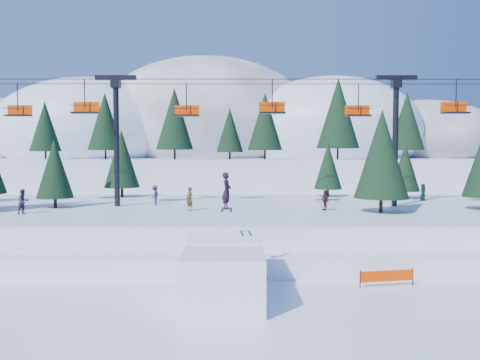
{
  "coord_description": "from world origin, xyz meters",
  "views": [
    {
      "loc": [
        0.65,
        -18.94,
        6.51
      ],
      "look_at": [
        0.71,
        6.0,
        5.2
      ],
      "focal_mm": 35.0,
      "sensor_mm": 36.0,
      "label": 1
    }
  ],
  "objects_px": {
    "chairlift": "(248,120)",
    "banner_near": "(387,276)",
    "banner_far": "(373,264)",
    "jump_kicker": "(224,274)"
  },
  "relations": [
    {
      "from": "chairlift",
      "to": "banner_near",
      "type": "xyz_separation_m",
      "value": [
        6.59,
        -14.17,
        -8.78
      ]
    },
    {
      "from": "banner_far",
      "to": "chairlift",
      "type": "bearing_deg",
      "value": 119.74
    },
    {
      "from": "jump_kicker",
      "to": "banner_far",
      "type": "distance_m",
      "value": 9.51
    },
    {
      "from": "banner_near",
      "to": "banner_far",
      "type": "bearing_deg",
      "value": 89.14
    },
    {
      "from": "chairlift",
      "to": "banner_far",
      "type": "bearing_deg",
      "value": -60.26
    },
    {
      "from": "jump_kicker",
      "to": "chairlift",
      "type": "distance_m",
      "value": 18.52
    },
    {
      "from": "banner_far",
      "to": "jump_kicker",
      "type": "bearing_deg",
      "value": -147.99
    },
    {
      "from": "jump_kicker",
      "to": "banner_far",
      "type": "bearing_deg",
      "value": 32.01
    },
    {
      "from": "jump_kicker",
      "to": "banner_near",
      "type": "xyz_separation_m",
      "value": [
        8.0,
        2.47,
        -0.76
      ]
    },
    {
      "from": "banner_far",
      "to": "banner_near",
      "type": "bearing_deg",
      "value": -90.86
    }
  ]
}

